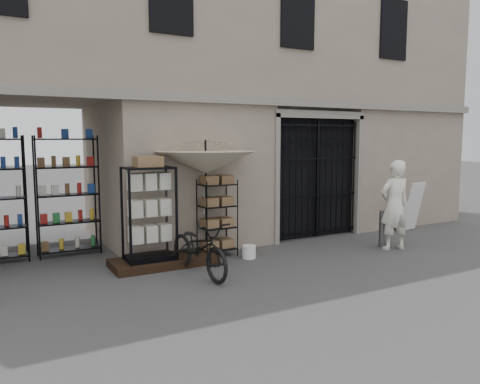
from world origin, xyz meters
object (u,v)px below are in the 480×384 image
steel_bollard (382,229)px  white_bucket (249,252)px  display_cabinet (149,219)px  wire_rack (217,219)px  shopkeeper (393,249)px  market_umbrella (206,156)px  bicycle (199,275)px  easel_sign (407,206)px

steel_bollard → white_bucket: bearing=169.8°
display_cabinet → steel_bollard: (5.15, -0.87, -0.53)m
wire_rack → white_bucket: (0.46, -0.53, -0.65)m
white_bucket → shopkeeper: bearing=-15.3°
display_cabinet → shopkeeper: display_cabinet is taller
wire_rack → white_bucket: wire_rack is taller
wire_rack → market_umbrella: 1.33m
display_cabinet → bicycle: display_cabinet is taller
market_umbrella → shopkeeper: market_umbrella is taller
white_bucket → easel_sign: bearing=5.7°
white_bucket → shopkeeper: white_bucket is taller
shopkeeper → market_umbrella: bearing=-11.4°
market_umbrella → bicycle: (-0.64, -1.07, -2.08)m
shopkeeper → easel_sign: 2.49m
market_umbrella → shopkeeper: bearing=-19.2°
shopkeeper → easel_sign: bearing=-137.1°
wire_rack → market_umbrella: bearing=-171.1°
display_cabinet → wire_rack: display_cabinet is taller
white_bucket → bicycle: (-1.37, -0.58, -0.13)m
bicycle → wire_rack: bearing=45.2°
steel_bollard → market_umbrella: bearing=164.7°
bicycle → steel_bollard: size_ratio=2.31×
wire_rack → steel_bollard: (3.62, -1.10, -0.37)m
display_cabinet → wire_rack: 1.55m
market_umbrella → white_bucket: size_ratio=10.48×
shopkeeper → display_cabinet: bearing=-4.9°
bicycle → steel_bollard: bearing=-5.2°
white_bucket → steel_bollard: 3.22m
wire_rack → bicycle: bearing=-128.0°
display_cabinet → white_bucket: bearing=3.7°
market_umbrella → easel_sign: size_ratio=2.26×
market_umbrella → shopkeeper: 4.63m
shopkeeper → wire_rack: bearing=-13.2°
display_cabinet → market_umbrella: 1.71m
market_umbrella → steel_bollard: bearing=-15.3°
easel_sign → steel_bollard: bearing=-159.9°
easel_sign → white_bucket: bearing=177.4°
display_cabinet → steel_bollard: 5.25m
wire_rack → easel_sign: bearing=1.2°
wire_rack → shopkeeper: size_ratio=0.81×
wire_rack → market_umbrella: size_ratio=0.55×
bicycle → market_umbrella: bearing=53.7°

